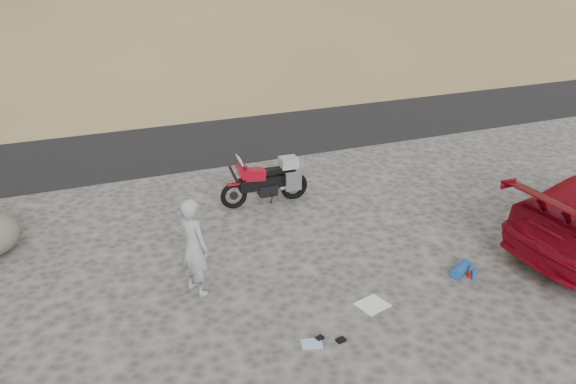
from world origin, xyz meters
The scene contains 11 objects.
ground centered at (0.00, 0.00, 0.00)m, with size 140.00×140.00×0.00m, color #413F3C.
road centered at (0.00, 9.00, 0.00)m, with size 120.00×7.00×0.05m, color black.
motorcycle centered at (1.14, 2.97, 0.52)m, with size 2.06×0.60×1.23m.
man centered at (-1.23, 0.10, 0.00)m, with size 0.63×0.41×1.72m, color gray.
gear_white_cloth centered at (1.32, -1.38, 0.01)m, with size 0.47×0.41×0.02m, color white.
gear_blue_mat centered at (3.25, -1.14, 0.10)m, with size 0.19×0.19×0.49m, color #194999.
gear_bottle centered at (3.35, -1.38, 0.12)m, with size 0.09×0.09×0.24m, color #194999.
gear_funnel centered at (3.35, -1.30, 0.08)m, with size 0.13×0.13×0.17m, color red.
gear_glove_a centered at (0.43, -1.99, 0.02)m, with size 0.14×0.10×0.04m, color black.
gear_glove_b centered at (0.16, -1.83, 0.02)m, with size 0.12×0.09×0.04m, color black.
gear_blue_cloth centered at (0.00, -1.88, 0.01)m, with size 0.31×0.23×0.01m, color #92B7E2.
Camera 1 is at (-2.82, -7.88, 5.40)m, focal length 35.00 mm.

